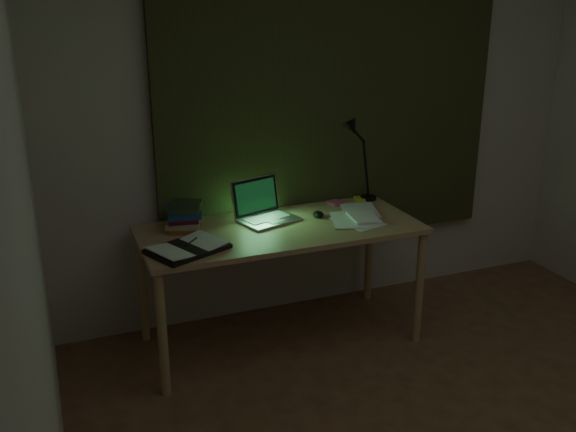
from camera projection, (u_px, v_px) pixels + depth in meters
name	position (u px, v px, depth m)	size (l,w,h in m)	color
wall_back	(329.00, 114.00, 3.97)	(3.50, 0.00, 2.50)	beige
wall_left	(34.00, 290.00, 1.60)	(0.00, 4.00, 2.50)	beige
curtain	(333.00, 82.00, 3.87)	(2.20, 0.06, 2.00)	#32351A
desk	(280.00, 285.00, 3.71)	(1.57, 0.69, 0.72)	tan
laptop	(269.00, 202.00, 3.65)	(0.32, 0.36, 0.23)	#BCBCC1
open_textbook	(188.00, 248.00, 3.26)	(0.37, 0.27, 0.03)	white
book_stack	(185.00, 216.00, 3.55)	(0.18, 0.22, 0.14)	white
loose_papers	(354.00, 217.00, 3.72)	(0.33, 0.35, 0.02)	white
mouse	(319.00, 214.00, 3.75)	(0.06, 0.09, 0.03)	black
sticky_yellow	(361.00, 199.00, 4.07)	(0.08, 0.08, 0.02)	yellow
sticky_pink	(335.00, 203.00, 3.99)	(0.08, 0.08, 0.02)	#CF5085
desk_lamp	(370.00, 157.00, 4.00)	(0.37, 0.28, 0.55)	black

